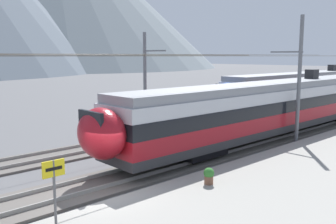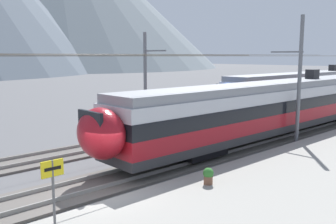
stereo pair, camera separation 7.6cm
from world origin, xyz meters
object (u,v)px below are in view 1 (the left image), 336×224
(train_far_track, at_px, (311,87))
(potted_plant_platform_edge, at_px, (209,175))
(catenary_mast_mid, at_px, (297,78))
(catenary_mast_far_side, at_px, (146,80))
(train_near_platform, at_px, (277,105))
(platform_sign, at_px, (54,179))

(train_far_track, distance_m, potted_plant_platform_edge, 29.23)
(catenary_mast_mid, xyz_separation_m, potted_plant_platform_edge, (-10.58, -1.97, -3.44))
(catenary_mast_mid, height_order, catenary_mast_far_side, catenary_mast_mid)
(catenary_mast_far_side, xyz_separation_m, potted_plant_platform_edge, (-6.06, -11.27, -3.11))
(train_near_platform, xyz_separation_m, potted_plant_platform_edge, (-11.33, -3.76, -1.48))
(train_far_track, bearing_deg, platform_sign, -165.43)
(train_far_track, distance_m, platform_sign, 35.23)
(train_near_platform, bearing_deg, train_far_track, 18.99)
(catenary_mast_mid, bearing_deg, train_near_platform, 67.04)
(train_far_track, relative_size, catenary_mast_mid, 0.66)
(potted_plant_platform_edge, bearing_deg, catenary_mast_mid, 10.56)
(train_near_platform, distance_m, catenary_mast_far_side, 9.32)
(train_near_platform, bearing_deg, potted_plant_platform_edge, -161.65)
(train_far_track, height_order, catenary_mast_mid, catenary_mast_mid)
(platform_sign, bearing_deg, catenary_mast_far_side, 40.71)
(catenary_mast_far_side, bearing_deg, train_near_platform, -54.90)
(catenary_mast_far_side, xyz_separation_m, platform_sign, (-12.50, -10.76, -1.92))
(train_near_platform, bearing_deg, platform_sign, -169.65)
(platform_sign, bearing_deg, train_near_platform, 10.35)
(catenary_mast_far_side, bearing_deg, catenary_mast_mid, -64.08)
(catenary_mast_far_side, bearing_deg, platform_sign, -139.29)
(train_near_platform, bearing_deg, catenary_mast_mid, -112.96)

